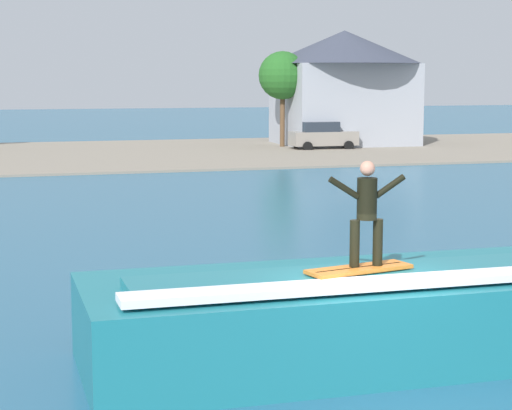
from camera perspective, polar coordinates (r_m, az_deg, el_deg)
name	(u,v)px	position (r m, az deg, el deg)	size (l,w,h in m)	color
ground_plane	(379,385)	(14.15, 7.76, -11.16)	(260.00, 260.00, 0.00)	#255C7B
wave_crest	(350,316)	(15.06, 5.96, -6.98)	(8.74, 3.25, 1.58)	#1D727E
surfboard	(359,269)	(14.52, 6.51, -4.02)	(1.85, 0.89, 0.06)	orange
surfer	(367,208)	(14.45, 6.99, -0.17)	(1.31, 0.32, 1.69)	black
shoreline_bank	(87,155)	(55.78, -10.58, 3.13)	(120.00, 22.48, 0.11)	gray
car_far_shore	(322,136)	(59.10, 4.19, 4.38)	(4.32, 2.02, 1.86)	gray
house_gabled_white	(344,81)	(63.25, 5.56, 7.80)	(10.67, 10.67, 7.89)	#9EA3AD
tree_short_bushy	(283,76)	(60.52, 1.68, 8.13)	(3.18, 3.18, 6.43)	brown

